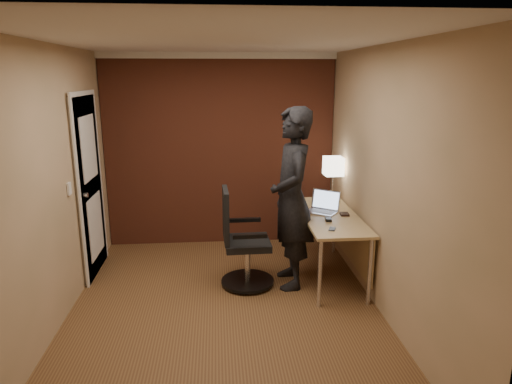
# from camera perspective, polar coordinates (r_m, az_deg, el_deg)

# --- Properties ---
(room) EXTENTS (4.00, 4.00, 4.00)m
(room) POSITION_cam_1_polar(r_m,az_deg,el_deg) (5.60, -7.27, 5.53)
(room) COLOR brown
(room) RESTS_ON ground
(desk) EXTENTS (0.60, 1.50, 0.73)m
(desk) POSITION_cam_1_polar(r_m,az_deg,el_deg) (5.16, 9.91, -4.13)
(desk) COLOR tan
(desk) RESTS_ON ground
(desk_lamp) EXTENTS (0.22, 0.22, 0.54)m
(desk_lamp) POSITION_cam_1_polar(r_m,az_deg,el_deg) (5.60, 9.64, 3.13)
(desk_lamp) COLOR silver
(desk_lamp) RESTS_ON desk
(laptop) EXTENTS (0.42, 0.40, 0.23)m
(laptop) POSITION_cam_1_polar(r_m,az_deg,el_deg) (5.19, 8.42, -1.74)
(laptop) COLOR silver
(laptop) RESTS_ON desk
(mouse) EXTENTS (0.07, 0.11, 0.03)m
(mouse) POSITION_cam_1_polar(r_m,az_deg,el_deg) (4.87, 9.03, -3.40)
(mouse) COLOR black
(mouse) RESTS_ON desk
(phone) EXTENTS (0.10, 0.13, 0.01)m
(phone) POSITION_cam_1_polar(r_m,az_deg,el_deg) (4.62, 9.51, -4.57)
(phone) COLOR black
(phone) RESTS_ON desk
(wallet) EXTENTS (0.10, 0.12, 0.02)m
(wallet) POSITION_cam_1_polar(r_m,az_deg,el_deg) (5.10, 11.00, -2.73)
(wallet) COLOR black
(wallet) RESTS_ON desk
(office_chair) EXTENTS (0.57, 0.59, 1.06)m
(office_chair) POSITION_cam_1_polar(r_m,az_deg,el_deg) (4.90, -1.87, -6.59)
(office_chair) COLOR black
(office_chair) RESTS_ON ground
(person) EXTENTS (0.48, 0.71, 1.92)m
(person) POSITION_cam_1_polar(r_m,az_deg,el_deg) (4.80, 4.49, -0.86)
(person) COLOR black
(person) RESTS_ON ground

